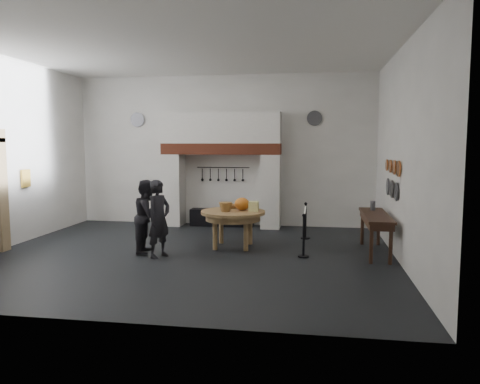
% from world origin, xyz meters
% --- Properties ---
extents(floor, '(9.00, 8.00, 0.02)m').
position_xyz_m(floor, '(0.00, 0.00, 0.00)').
color(floor, black).
rests_on(floor, ground).
extents(ceiling, '(9.00, 8.00, 0.02)m').
position_xyz_m(ceiling, '(0.00, 0.00, 4.50)').
color(ceiling, silver).
rests_on(ceiling, wall_back).
extents(wall_back, '(9.00, 0.02, 4.50)m').
position_xyz_m(wall_back, '(0.00, 4.00, 2.25)').
color(wall_back, white).
rests_on(wall_back, floor).
extents(wall_front, '(9.00, 0.02, 4.50)m').
position_xyz_m(wall_front, '(0.00, -4.00, 2.25)').
color(wall_front, white).
rests_on(wall_front, floor).
extents(wall_left, '(0.02, 8.00, 4.50)m').
position_xyz_m(wall_left, '(-4.50, 0.00, 2.25)').
color(wall_left, white).
rests_on(wall_left, floor).
extents(wall_right, '(0.02, 8.00, 4.50)m').
position_xyz_m(wall_right, '(4.50, 0.00, 2.25)').
color(wall_right, white).
rests_on(wall_right, floor).
extents(chimney_pier_left, '(0.55, 0.70, 2.15)m').
position_xyz_m(chimney_pier_left, '(-1.48, 3.65, 1.07)').
color(chimney_pier_left, silver).
rests_on(chimney_pier_left, floor).
extents(chimney_pier_right, '(0.55, 0.70, 2.15)m').
position_xyz_m(chimney_pier_right, '(1.48, 3.65, 1.07)').
color(chimney_pier_right, silver).
rests_on(chimney_pier_right, floor).
extents(hearth_brick_band, '(3.50, 0.72, 0.32)m').
position_xyz_m(hearth_brick_band, '(0.00, 3.65, 2.31)').
color(hearth_brick_band, '#9E442B').
rests_on(hearth_brick_band, chimney_pier_left).
extents(chimney_hood, '(3.50, 0.70, 0.90)m').
position_xyz_m(chimney_hood, '(0.00, 3.65, 2.92)').
color(chimney_hood, silver).
rests_on(chimney_hood, hearth_brick_band).
extents(iron_range, '(1.90, 0.45, 0.50)m').
position_xyz_m(iron_range, '(0.00, 3.72, 0.25)').
color(iron_range, black).
rests_on(iron_range, floor).
extents(utensil_rail, '(1.60, 0.02, 0.02)m').
position_xyz_m(utensil_rail, '(0.00, 3.92, 1.75)').
color(utensil_rail, black).
rests_on(utensil_rail, wall_back).
extents(door_jamb_far, '(0.22, 0.30, 2.60)m').
position_xyz_m(door_jamb_far, '(-4.38, -0.30, 1.30)').
color(door_jamb_far, tan).
rests_on(door_jamb_far, floor).
extents(wall_plaque, '(0.05, 0.34, 0.44)m').
position_xyz_m(wall_plaque, '(-4.45, 0.80, 1.60)').
color(wall_plaque, gold).
rests_on(wall_plaque, wall_left).
extents(work_table, '(1.80, 1.80, 0.07)m').
position_xyz_m(work_table, '(0.82, 0.94, 0.84)').
color(work_table, '#A87D4F').
rests_on(work_table, floor).
extents(pumpkin, '(0.36, 0.36, 0.31)m').
position_xyz_m(pumpkin, '(1.02, 1.04, 1.03)').
color(pumpkin, orange).
rests_on(pumpkin, work_table).
extents(cheese_block_big, '(0.22, 0.22, 0.24)m').
position_xyz_m(cheese_block_big, '(1.32, 0.89, 0.99)').
color(cheese_block_big, '#E8E38B').
rests_on(cheese_block_big, work_table).
extents(cheese_block_small, '(0.18, 0.18, 0.20)m').
position_xyz_m(cheese_block_small, '(1.30, 1.19, 0.97)').
color(cheese_block_small, '#E2E187').
rests_on(cheese_block_small, work_table).
extents(wicker_basket, '(0.38, 0.38, 0.22)m').
position_xyz_m(wicker_basket, '(0.67, 0.79, 0.98)').
color(wicker_basket, '#955E36').
rests_on(wicker_basket, work_table).
extents(bread_loaf, '(0.31, 0.18, 0.13)m').
position_xyz_m(bread_loaf, '(0.72, 1.29, 0.94)').
color(bread_loaf, olive).
rests_on(bread_loaf, work_table).
extents(visitor_near, '(0.63, 0.73, 1.69)m').
position_xyz_m(visitor_near, '(-0.60, -0.30, 0.85)').
color(visitor_near, black).
rests_on(visitor_near, floor).
extents(visitor_far, '(0.67, 0.84, 1.66)m').
position_xyz_m(visitor_far, '(-1.00, 0.10, 0.83)').
color(visitor_far, black).
rests_on(visitor_far, floor).
extents(side_table, '(0.55, 2.20, 0.06)m').
position_xyz_m(side_table, '(4.10, 0.78, 0.87)').
color(side_table, '#3C2416').
rests_on(side_table, floor).
extents(pewter_jug, '(0.12, 0.12, 0.22)m').
position_xyz_m(pewter_jug, '(4.10, 1.38, 1.01)').
color(pewter_jug, '#444448').
rests_on(pewter_jug, side_table).
extents(copper_pan_a, '(0.03, 0.34, 0.34)m').
position_xyz_m(copper_pan_a, '(4.46, 0.20, 1.95)').
color(copper_pan_a, '#C6662D').
rests_on(copper_pan_a, wall_right).
extents(copper_pan_b, '(0.03, 0.32, 0.32)m').
position_xyz_m(copper_pan_b, '(4.46, 0.75, 1.95)').
color(copper_pan_b, '#C6662D').
rests_on(copper_pan_b, wall_right).
extents(copper_pan_c, '(0.03, 0.30, 0.30)m').
position_xyz_m(copper_pan_c, '(4.46, 1.30, 1.95)').
color(copper_pan_c, '#C6662D').
rests_on(copper_pan_c, wall_right).
extents(copper_pan_d, '(0.03, 0.28, 0.28)m').
position_xyz_m(copper_pan_d, '(4.46, 1.85, 1.95)').
color(copper_pan_d, '#C6662D').
rests_on(copper_pan_d, wall_right).
extents(pewter_plate_left, '(0.03, 0.40, 0.40)m').
position_xyz_m(pewter_plate_left, '(4.46, 0.40, 1.45)').
color(pewter_plate_left, '#4C4C51').
rests_on(pewter_plate_left, wall_right).
extents(pewter_plate_mid, '(0.03, 0.40, 0.40)m').
position_xyz_m(pewter_plate_mid, '(4.46, 1.00, 1.45)').
color(pewter_plate_mid, '#4C4C51').
rests_on(pewter_plate_mid, wall_right).
extents(pewter_plate_right, '(0.03, 0.40, 0.40)m').
position_xyz_m(pewter_plate_right, '(4.46, 1.60, 1.45)').
color(pewter_plate_right, '#4C4C51').
rests_on(pewter_plate_right, wall_right).
extents(pewter_plate_back_left, '(0.44, 0.03, 0.44)m').
position_xyz_m(pewter_plate_back_left, '(-2.70, 3.96, 3.20)').
color(pewter_plate_back_left, '#4C4C51').
rests_on(pewter_plate_back_left, wall_back).
extents(pewter_plate_back_right, '(0.44, 0.03, 0.44)m').
position_xyz_m(pewter_plate_back_right, '(2.70, 3.96, 3.20)').
color(pewter_plate_back_right, '#4C4C51').
rests_on(pewter_plate_back_right, wall_back).
extents(barrier_post_near, '(0.05, 0.05, 0.90)m').
position_xyz_m(barrier_post_near, '(2.52, 0.19, 0.45)').
color(barrier_post_near, black).
rests_on(barrier_post_near, floor).
extents(barrier_post_far, '(0.05, 0.05, 0.90)m').
position_xyz_m(barrier_post_far, '(2.52, 2.19, 0.45)').
color(barrier_post_far, black).
rests_on(barrier_post_far, floor).
extents(barrier_rope, '(0.04, 2.00, 0.04)m').
position_xyz_m(barrier_rope, '(2.52, 1.19, 0.85)').
color(barrier_rope, white).
rests_on(barrier_rope, barrier_post_near).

